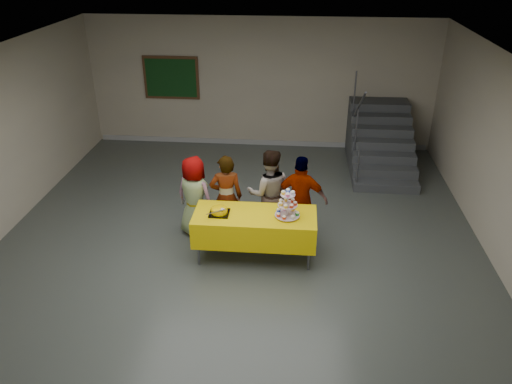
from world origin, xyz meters
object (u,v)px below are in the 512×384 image
bear_cake (219,210)px  schoolchild_a (195,196)px  schoolchild_b (226,197)px  schoolchild_d (301,199)px  bake_table (255,226)px  schoolchild_c (269,193)px  staircase (379,142)px  cupcake_stand (288,206)px  noticeboard (171,78)px

bear_cake → schoolchild_a: bearing=128.4°
schoolchild_b → schoolchild_d: bearing=171.3°
bake_table → schoolchild_c: bearing=77.4°
schoolchild_a → schoolchild_d: 1.76m
schoolchild_c → schoolchild_b: bearing=5.8°
bear_cake → staircase: size_ratio=0.15×
cupcake_stand → schoolchild_c: 0.86m
bake_table → schoolchild_c: 0.79m
cupcake_stand → schoolchild_b: bearing=149.8°
cupcake_stand → schoolchild_d: (0.20, 0.63, -0.20)m
schoolchild_d → staircase: staircase is taller
cupcake_stand → bear_cake: cupcake_stand is taller
schoolchild_d → noticeboard: noticeboard is taller
bake_table → noticeboard: noticeboard is taller
schoolchild_a → staircase: size_ratio=0.58×
bear_cake → schoolchild_b: size_ratio=0.24×
schoolchild_b → cupcake_stand: bearing=139.4°
schoolchild_b → staircase: 4.45m
bear_cake → staircase: 4.93m
bear_cake → noticeboard: size_ratio=0.28×
schoolchild_b → schoolchild_c: (0.69, 0.18, 0.02)m
schoolchild_a → schoolchild_c: 1.24m
schoolchild_b → noticeboard: 4.66m
schoolchild_c → staircase: staircase is taller
schoolchild_c → schoolchild_d: schoolchild_c is taller
schoolchild_b → bake_table: bearing=122.3°
schoolchild_c → staircase: bearing=-133.9°
schoolchild_c → cupcake_stand: bearing=104.3°
schoolchild_a → schoolchild_b: bearing=-163.6°
schoolchild_a → staircase: staircase is taller
cupcake_stand → staircase: size_ratio=0.19×
schoolchild_b → staircase: bearing=-141.5°
cupcake_stand → schoolchild_a: size_ratio=0.32×
bear_cake → schoolchild_a: 0.85m
bear_cake → schoolchild_b: 0.60m
bear_cake → schoolchild_c: size_ratio=0.24×
noticeboard → schoolchild_b: bearing=-65.9°
bake_table → cupcake_stand: 0.63m
bake_table → staircase: 4.59m
cupcake_stand → schoolchild_d: 0.69m
bake_table → schoolchild_d: schoolchild_d is taller
cupcake_stand → schoolchild_b: schoolchild_b is taller
staircase → schoolchild_a: bearing=-136.5°
schoolchild_a → schoolchild_c: schoolchild_c is taller
bear_cake → cupcake_stand: bearing=0.1°
cupcake_stand → schoolchild_c: size_ratio=0.29×
schoolchild_b → bear_cake: bearing=77.6°
bake_table → cupcake_stand: size_ratio=4.22×
bake_table → staircase: staircase is taller
bear_cake → schoolchild_b: (0.02, 0.59, -0.09)m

